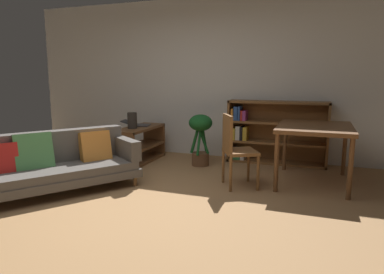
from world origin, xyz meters
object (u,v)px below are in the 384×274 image
fabric_couch (53,163)px  dining_chair_near (235,147)px  potted_floor_plant (201,134)px  bookshelf (271,132)px  media_console (140,145)px  desk_speaker (132,121)px  dining_table (315,132)px  open_laptop (137,124)px

fabric_couch → dining_chair_near: (2.03, 0.93, 0.17)m
fabric_couch → potted_floor_plant: size_ratio=2.50×
potted_floor_plant → bookshelf: bookshelf is taller
fabric_couch → dining_chair_near: 2.24m
dining_chair_near → fabric_couch: bearing=-155.5°
media_console → potted_floor_plant: potted_floor_plant is taller
bookshelf → dining_chair_near: bearing=-99.8°
desk_speaker → potted_floor_plant: (1.04, 0.28, -0.20)m
potted_floor_plant → dining_table: size_ratio=0.69×
potted_floor_plant → bookshelf: (1.00, 0.58, -0.01)m
open_laptop → dining_chair_near: dining_chair_near is taller
fabric_couch → media_console: bearing=81.3°
potted_floor_plant → dining_chair_near: (0.75, -0.87, 0.01)m
desk_speaker → dining_table: desk_speaker is taller
desk_speaker → bookshelf: bookshelf is taller
fabric_couch → dining_chair_near: size_ratio=2.19×
media_console → dining_table: bearing=-5.4°
open_laptop → desk_speaker: 0.35m
desk_speaker → dining_chair_near: (1.80, -0.59, -0.18)m
open_laptop → bookshelf: (2.14, 0.54, -0.10)m
fabric_couch → open_laptop: size_ratio=3.96×
dining_table → bookshelf: 1.17m
fabric_couch → open_laptop: 1.86m
fabric_couch → bookshelf: bearing=46.1°
media_console → dining_table: size_ratio=0.95×
dining_table → dining_chair_near: dining_chair_near is taller
desk_speaker → dining_table: size_ratio=0.22×
media_console → desk_speaker: 0.46m
desk_speaker → potted_floor_plant: size_ratio=0.31×
fabric_couch → desk_speaker: desk_speaker is taller
media_console → bookshelf: bearing=18.7°
media_console → open_laptop: size_ratio=2.18×
media_console → desk_speaker: bearing=-97.5°
desk_speaker → media_console: bearing=82.5°
dining_table → desk_speaker: bearing=178.3°
fabric_couch → desk_speaker: (0.24, 1.51, 0.35)m
dining_table → media_console: bearing=174.6°
open_laptop → dining_table: bearing=-8.1°
fabric_couch → open_laptop: fabric_couch is taller
media_console → dining_table: 2.74m
desk_speaker → bookshelf: size_ratio=0.16×
open_laptop → dining_table: dining_table is taller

